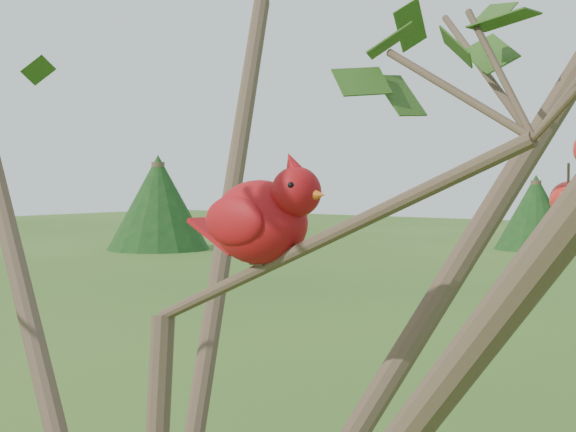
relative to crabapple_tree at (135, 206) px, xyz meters
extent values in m
sphere|color=red|center=(0.54, 0.14, 0.01)|extent=(0.04, 0.04, 0.04)
ellipsoid|color=#A30E0F|center=(0.13, 0.11, -0.02)|extent=(0.15, 0.11, 0.11)
sphere|color=#A30E0F|center=(0.19, 0.11, 0.02)|extent=(0.07, 0.07, 0.07)
cone|color=#A30E0F|center=(0.19, 0.11, 0.05)|extent=(0.05, 0.04, 0.05)
cone|color=#D85914|center=(0.22, 0.10, 0.02)|extent=(0.03, 0.03, 0.02)
ellipsoid|color=black|center=(0.21, 0.10, 0.01)|extent=(0.02, 0.04, 0.03)
cube|color=#A30E0F|center=(0.05, 0.11, -0.04)|extent=(0.09, 0.04, 0.05)
ellipsoid|color=#A30E0F|center=(0.12, 0.15, -0.02)|extent=(0.10, 0.03, 0.07)
ellipsoid|color=#A30E0F|center=(0.12, 0.06, -0.02)|extent=(0.10, 0.03, 0.07)
cylinder|color=#463325|center=(-9.20, 24.12, -1.10)|extent=(0.31, 0.31, 2.04)
cone|color=#123312|center=(-9.20, 24.12, -1.02)|extent=(2.38, 2.38, 2.21)
cylinder|color=#463325|center=(-17.99, 17.33, -0.83)|extent=(0.39, 0.39, 2.58)
cone|color=#123312|center=(-17.99, 17.33, -0.73)|extent=(3.01, 3.01, 2.79)
camera|label=1|loc=(0.88, -0.81, 0.04)|focal=55.00mm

